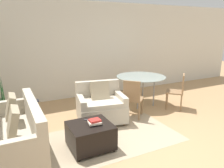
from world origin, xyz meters
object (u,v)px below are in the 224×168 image
at_px(tv_remote_secondary, 88,120).
at_px(armchair, 101,106).
at_px(potted_plant, 2,115).
at_px(ottoman, 90,135).
at_px(dining_chair_near_left, 133,96).
at_px(dining_chair_near_right, 178,89).
at_px(book_stack, 95,122).
at_px(tv_remote_primary, 98,121).
at_px(dining_table, 141,79).
at_px(couch, 12,140).
at_px(picture_frame, 28,97).
at_px(side_table, 29,108).

bearing_deg(tv_remote_secondary, armchair, 52.66).
bearing_deg(potted_plant, ottoman, -48.80).
relative_size(dining_chair_near_left, dining_chair_near_right, 1.00).
xyz_separation_m(armchair, book_stack, (-0.55, -0.99, 0.13)).
xyz_separation_m(tv_remote_primary, dining_table, (1.84, 1.40, 0.26)).
xyz_separation_m(dining_chair_near_left, dining_chair_near_right, (1.36, 0.00, 0.00)).
bearing_deg(armchair, dining_chair_near_left, -13.87).
relative_size(couch, potted_plant, 1.31).
bearing_deg(ottoman, dining_chair_near_right, 16.16).
xyz_separation_m(armchair, picture_frame, (-1.42, 0.56, 0.26)).
bearing_deg(dining_chair_near_right, armchair, 175.18).
height_order(tv_remote_primary, potted_plant, potted_plant).
height_order(potted_plant, picture_frame, potted_plant).
relative_size(tv_remote_secondary, dining_table, 0.11).
height_order(potted_plant, dining_chair_near_left, potted_plant).
distance_m(book_stack, potted_plant, 2.10).
distance_m(dining_table, dining_chair_near_left, 0.98).
distance_m(side_table, dining_chair_near_left, 2.26).
xyz_separation_m(side_table, dining_chair_near_left, (2.13, -0.73, 0.16)).
bearing_deg(dining_chair_near_left, book_stack, -147.16).
relative_size(book_stack, side_table, 0.46).
bearing_deg(book_stack, armchair, 60.80).
relative_size(couch, picture_frame, 9.11).
height_order(armchair, dining_table, armchair).
distance_m(armchair, book_stack, 1.14).
bearing_deg(side_table, couch, -108.21).
relative_size(potted_plant, picture_frame, 6.97).
xyz_separation_m(ottoman, dining_chair_near_right, (2.69, 0.78, 0.28)).
bearing_deg(potted_plant, couch, -84.43).
distance_m(dining_chair_near_left, dining_chair_near_right, 1.36).
xyz_separation_m(dining_table, dining_chair_near_left, (-0.68, -0.68, -0.19)).
height_order(potted_plant, side_table, potted_plant).
bearing_deg(picture_frame, couch, -108.21).
distance_m(potted_plant, side_table, 0.54).
bearing_deg(couch, potted_plant, 95.57).
height_order(couch, side_table, couch).
bearing_deg(couch, book_stack, -13.05).
relative_size(ottoman, picture_frame, 3.71).
bearing_deg(armchair, potted_plant, 163.84).
height_order(picture_frame, dining_chair_near_right, dining_chair_near_right).
xyz_separation_m(side_table, picture_frame, (0.00, -0.00, 0.24)).
relative_size(side_table, dining_chair_near_left, 0.56).
relative_size(armchair, tv_remote_secondary, 8.16).
bearing_deg(picture_frame, dining_chair_near_right, -11.86).
bearing_deg(tv_remote_secondary, ottoman, -99.01).
bearing_deg(potted_plant, side_table, -0.84).
height_order(dining_chair_near_left, dining_chair_near_right, same).
bearing_deg(dining_chair_near_right, couch, -172.49).
xyz_separation_m(couch, tv_remote_primary, (1.38, -0.21, 0.13)).
xyz_separation_m(side_table, dining_chair_near_right, (3.49, -0.73, 0.16)).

